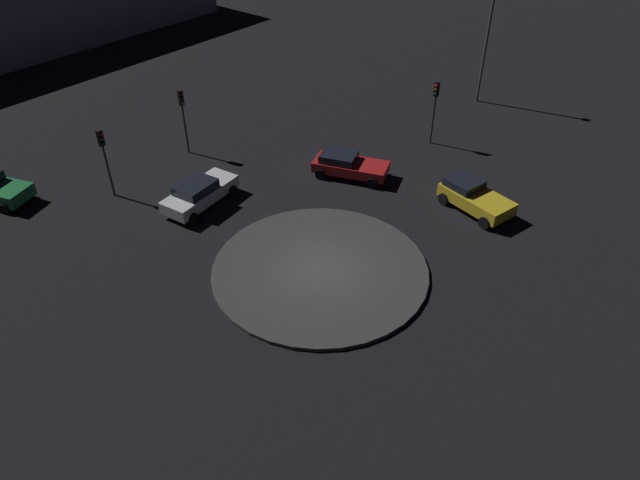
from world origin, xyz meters
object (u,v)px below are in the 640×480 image
object	(u,v)px
car_yellow	(474,196)
traffic_light_east	(435,101)
traffic_light_northeast	(183,109)
car_red	(348,165)
traffic_light_north	(104,150)
car_white	(199,193)
streetlamp_east	(489,27)

from	to	relation	value
car_yellow	traffic_light_east	distance (m)	8.14
car_yellow	traffic_light_northeast	world-z (taller)	traffic_light_northeast
car_red	traffic_light_north	xyz separation A→B (m)	(-5.07, 12.48, 2.14)
car_red	traffic_light_northeast	xyz separation A→B (m)	(0.60, 10.39, 2.21)
car_white	car_red	bearing A→B (deg)	-36.62
traffic_light_north	streetlamp_east	distance (m)	26.99
traffic_light_north	streetlamp_east	xyz separation A→B (m)	(18.05, -19.90, 2.54)
car_white	streetlamp_east	xyz separation A→B (m)	(17.89, -14.78, 4.64)
traffic_light_east	streetlamp_east	distance (m)	8.56
traffic_light_north	traffic_light_northeast	world-z (taller)	traffic_light_northeast
traffic_light_northeast	car_white	bearing A→B (deg)	-19.11
traffic_light_east	car_yellow	bearing A→B (deg)	36.97
car_yellow	traffic_light_east	size ratio (longest dim) A/B	1.03
car_white	streetlamp_east	world-z (taller)	streetlamp_east
streetlamp_east	traffic_light_east	bearing A→B (deg)	159.09
traffic_light_east	traffic_light_northeast	size ratio (longest dim) A/B	1.00
car_yellow	car_red	bearing A→B (deg)	-154.76
car_white	car_yellow	bearing A→B (deg)	-59.12
car_red	car_yellow	distance (m)	7.56
car_white	traffic_light_northeast	xyz separation A→B (m)	(5.51, 3.04, 2.17)
car_white	traffic_light_north	bearing A→B (deg)	111.51
traffic_light_north	traffic_light_northeast	xyz separation A→B (m)	(5.68, -2.09, 0.07)
car_yellow	traffic_light_northeast	distance (m)	18.01
streetlamp_east	traffic_light_north	bearing A→B (deg)	132.21
car_white	traffic_light_north	xyz separation A→B (m)	(-0.17, 5.12, 2.10)
car_white	traffic_light_northeast	distance (m)	6.66
car_white	streetlamp_east	bearing A→B (deg)	-19.90
traffic_light_east	traffic_light_northeast	xyz separation A→B (m)	(-4.72, 14.89, -0.00)
car_yellow	streetlamp_east	distance (m)	15.68
car_white	traffic_light_northeast	world-z (taller)	traffic_light_northeast
traffic_light_east	streetlamp_east	size ratio (longest dim) A/B	0.49
car_red	car_white	bearing A→B (deg)	-139.91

